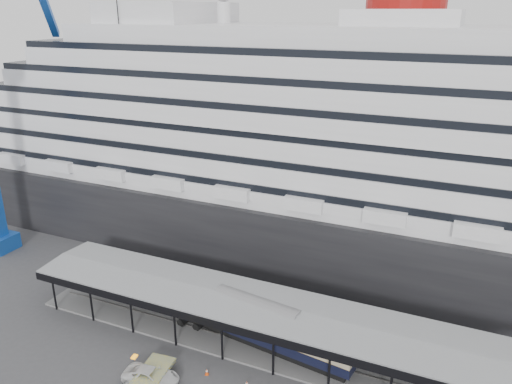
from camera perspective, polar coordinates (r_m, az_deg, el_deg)
ground at (r=54.20m, az=-1.45°, el=-19.87°), size 200.00×200.00×0.00m
cruise_ship at (r=73.56m, az=9.26°, el=6.93°), size 130.00×30.00×43.90m
platform_canopy at (r=56.37m, az=0.78°, el=-15.04°), size 56.00×9.18×5.30m
port_truck at (r=53.48m, az=-11.90°, el=-19.93°), size 5.91×3.23×1.57m
pullman_carriage at (r=56.41m, az=0.07°, el=-14.57°), size 23.06×6.01×22.45m
traffic_cone_mid at (r=53.91m, az=-5.65°, el=-19.76°), size 0.46×0.46×0.70m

